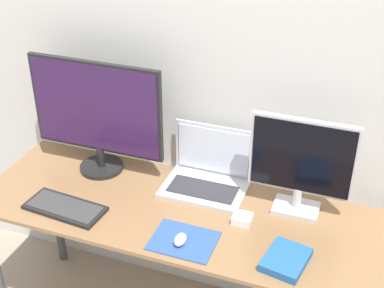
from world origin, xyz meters
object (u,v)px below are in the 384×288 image
Objects in this scene: monitor_right at (301,163)px; book at (286,260)px; keyboard at (65,208)px; monitor_left at (97,114)px; laptop at (208,172)px; power_brick at (242,219)px; mouse at (180,240)px.

book is at bearing -85.62° from monitor_right.
monitor_left is at bearing 91.21° from keyboard.
monitor_left reaches higher than monitor_right.
laptop is 0.58m from book.
power_brick is at bearing 13.75° from keyboard.
monitor_left reaches higher than laptop.
mouse is 0.94× the size of power_brick.
book is (0.44, -0.39, -0.05)m from laptop.
monitor_right is 0.33m from power_brick.
laptop is at bearing 173.03° from monitor_right.
mouse reaches higher than keyboard.
keyboard is (-0.92, -0.34, -0.22)m from monitor_right.
monitor_left is 0.44m from keyboard.
book is at bearing -19.43° from monitor_left.
keyboard is 1.69× the size of book.
monitor_left is 1.72× the size of laptop.
book is (0.95, 0.00, 0.01)m from keyboard.
laptop reaches higher than power_brick.
monitor_left reaches higher than mouse.
mouse is 0.41m from book.
laptop is (0.52, 0.05, -0.23)m from monitor_left.
monitor_left is 8.14× the size of power_brick.
laptop reaches higher than mouse.
keyboard is 4.85× the size of mouse.
monitor_right is at bearing 20.15° from keyboard.
keyboard is at bearing -166.25° from power_brick.
monitor_right reaches higher than book.
monitor_left is 1.05m from book.
laptop is 1.04× the size of keyboard.
power_brick is at bearing -12.20° from monitor_left.
book is (0.41, 0.04, -0.01)m from mouse.
monitor_right is at bearing 39.76° from power_brick.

